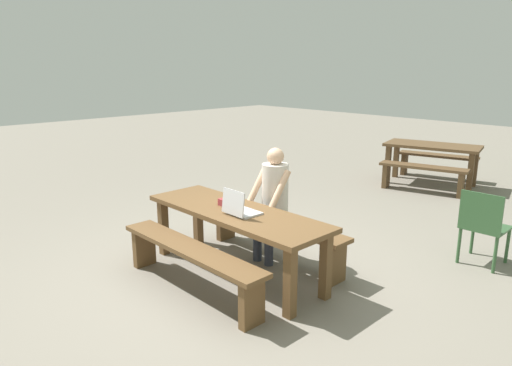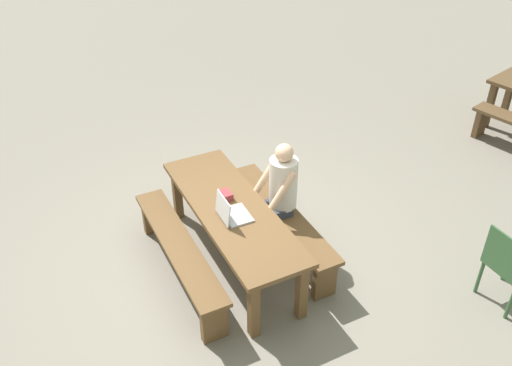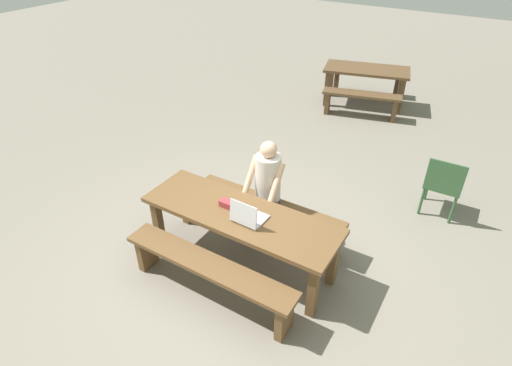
# 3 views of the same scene
# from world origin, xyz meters

# --- Properties ---
(ground_plane) EXTENTS (30.00, 30.00, 0.00)m
(ground_plane) POSITION_xyz_m (0.00, 0.00, 0.00)
(ground_plane) COLOR gray
(picnic_table_front) EXTENTS (2.17, 0.70, 0.71)m
(picnic_table_front) POSITION_xyz_m (0.00, 0.00, 0.60)
(picnic_table_front) COLOR brown
(picnic_table_front) RESTS_ON ground
(bench_near) EXTENTS (1.92, 0.30, 0.47)m
(bench_near) POSITION_xyz_m (0.00, -0.58, 0.36)
(bench_near) COLOR brown
(bench_near) RESTS_ON ground
(bench_far) EXTENTS (1.92, 0.30, 0.47)m
(bench_far) POSITION_xyz_m (0.00, 0.58, 0.36)
(bench_far) COLOR brown
(bench_far) RESTS_ON ground
(laptop) EXTENTS (0.32, 0.29, 0.27)m
(laptop) POSITION_xyz_m (0.14, -0.07, 0.77)
(laptop) COLOR silver
(laptop) RESTS_ON picnic_table_front
(small_pouch) EXTENTS (0.15, 0.09, 0.07)m
(small_pouch) POSITION_xyz_m (-0.18, 0.02, 0.74)
(small_pouch) COLOR #993338
(small_pouch) RESTS_ON picnic_table_front
(person_seated) EXTENTS (0.40, 0.40, 1.28)m
(person_seated) POSITION_xyz_m (-0.00, 0.55, 0.75)
(person_seated) COLOR #333847
(person_seated) RESTS_ON ground
(plastic_chair) EXTENTS (0.45, 0.45, 0.85)m
(plastic_chair) POSITION_xyz_m (1.69, 2.08, 0.46)
(plastic_chair) COLOR #335933
(plastic_chair) RESTS_ON ground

